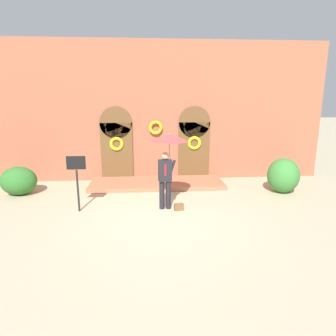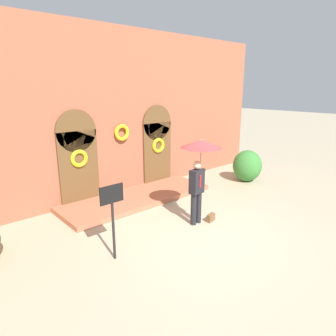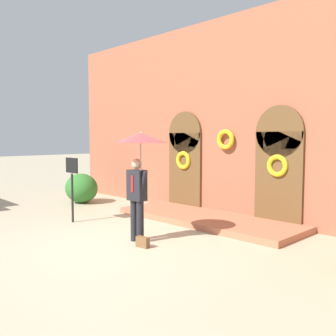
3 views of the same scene
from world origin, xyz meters
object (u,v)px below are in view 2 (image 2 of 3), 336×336
(person_with_umbrella, at_px, (200,156))
(shrub_right, at_px, (247,166))
(handbag, at_px, (211,218))
(sign_post, at_px, (112,210))

(person_with_umbrella, distance_m, shrub_right, 4.68)
(person_with_umbrella, relative_size, handbag, 8.44)
(sign_post, distance_m, shrub_right, 7.19)
(handbag, height_order, shrub_right, shrub_right)
(handbag, bearing_deg, person_with_umbrella, 137.47)
(handbag, xyz_separation_m, sign_post, (-3.06, 0.18, 1.05))
(person_with_umbrella, height_order, sign_post, person_with_umbrella)
(handbag, distance_m, sign_post, 3.24)
(handbag, bearing_deg, shrub_right, 10.89)
(shrub_right, bearing_deg, person_with_umbrella, -162.88)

